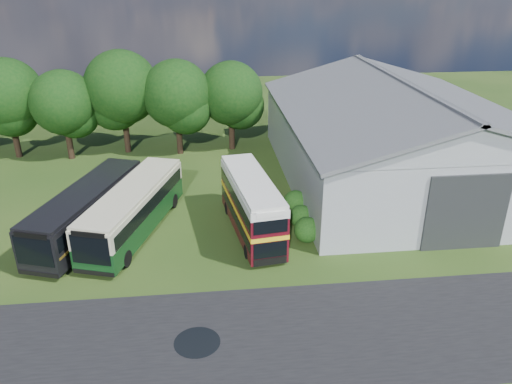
{
  "coord_description": "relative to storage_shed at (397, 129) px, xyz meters",
  "views": [
    {
      "loc": [
        -0.78,
        -21.73,
        16.11
      ],
      "look_at": [
        2.52,
        8.0,
        2.69
      ],
      "focal_mm": 35.0,
      "sensor_mm": 36.0,
      "label": 1
    }
  ],
  "objects": [
    {
      "name": "ground",
      "position": [
        -15.0,
        -15.98,
        -4.17
      ],
      "size": [
        120.0,
        120.0,
        0.0
      ],
      "primitive_type": "plane",
      "color": "#213D13",
      "rests_on": "ground"
    },
    {
      "name": "bus_maroon_double",
      "position": [
        -12.84,
        -8.55,
        -2.2
      ],
      "size": [
        3.56,
        9.41,
        3.95
      ],
      "rotation": [
        0.0,
        0.0,
        0.14
      ],
      "color": "black",
      "rests_on": "ground"
    },
    {
      "name": "bus_dark_single",
      "position": [
        -23.5,
        -7.44,
        -2.47
      ],
      "size": [
        6.19,
        11.79,
        3.18
      ],
      "rotation": [
        0.0,
        0.0,
        -0.32
      ],
      "color": "black",
      "rests_on": "ground"
    },
    {
      "name": "tree_right_a",
      "position": [
        -18.0,
        7.82,
        1.52
      ],
      "size": [
        6.26,
        6.26,
        8.83
      ],
      "color": "black",
      "rests_on": "ground"
    },
    {
      "name": "tree_left_b",
      "position": [
        -28.0,
        7.52,
        1.09
      ],
      "size": [
        5.78,
        5.78,
        8.16
      ],
      "color": "black",
      "rests_on": "ground"
    },
    {
      "name": "puddle",
      "position": [
        -16.5,
        -18.98,
        -4.17
      ],
      "size": [
        2.2,
        2.2,
        0.01
      ],
      "primitive_type": "cylinder",
      "color": "black",
      "rests_on": "ground"
    },
    {
      "name": "tree_mid",
      "position": [
        -23.0,
        8.82,
        2.02
      ],
      "size": [
        6.8,
        6.8,
        9.6
      ],
      "color": "black",
      "rests_on": "ground"
    },
    {
      "name": "shrub_mid",
      "position": [
        -9.4,
        -7.98,
        -4.17
      ],
      "size": [
        1.6,
        1.6,
        1.6
      ],
      "primitive_type": "sphere",
      "color": "#194714",
      "rests_on": "ground"
    },
    {
      "name": "shrub_front",
      "position": [
        -9.4,
        -9.98,
        -4.17
      ],
      "size": [
        1.7,
        1.7,
        1.7
      ],
      "primitive_type": "sphere",
      "color": "#194714",
      "rests_on": "ground"
    },
    {
      "name": "shrub_back",
      "position": [
        -9.4,
        -5.98,
        -4.17
      ],
      "size": [
        1.8,
        1.8,
        1.8
      ],
      "primitive_type": "sphere",
      "color": "#194714",
      "rests_on": "ground"
    },
    {
      "name": "tree_right_b",
      "position": [
        -13.0,
        8.62,
        1.27
      ],
      "size": [
        5.98,
        5.98,
        8.45
      ],
      "color": "black",
      "rests_on": "ground"
    },
    {
      "name": "storage_shed",
      "position": [
        0.0,
        0.0,
        0.0
      ],
      "size": [
        18.8,
        24.8,
        8.15
      ],
      "color": "gray",
      "rests_on": "ground"
    },
    {
      "name": "tree_left_a",
      "position": [
        -33.0,
        8.52,
        1.71
      ],
      "size": [
        6.46,
        6.46,
        9.12
      ],
      "color": "black",
      "rests_on": "ground"
    },
    {
      "name": "bus_green_single",
      "position": [
        -20.51,
        -7.63,
        -2.47
      ],
      "size": [
        6.05,
        11.83,
        3.19
      ],
      "rotation": [
        0.0,
        0.0,
        -0.31
      ],
      "color": "black",
      "rests_on": "ground"
    },
    {
      "name": "asphalt_road",
      "position": [
        -12.0,
        -18.98,
        -4.17
      ],
      "size": [
        60.0,
        8.0,
        0.02
      ],
      "primitive_type": "cube",
      "color": "black",
      "rests_on": "ground"
    }
  ]
}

